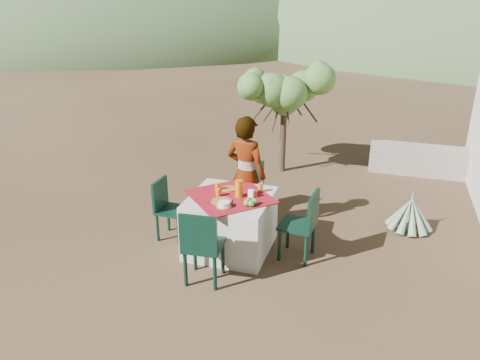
{
  "coord_description": "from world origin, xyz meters",
  "views": [
    {
      "loc": [
        2.47,
        -5.36,
        3.2
      ],
      "look_at": [
        0.72,
        0.18,
        0.83
      ],
      "focal_mm": 35.0,
      "sensor_mm": 36.0,
      "label": 1
    }
  ],
  "objects_px": {
    "table": "(230,223)",
    "chair_near": "(202,244)",
    "agave": "(410,214)",
    "chair_right": "(304,222)",
    "chair_left": "(167,206)",
    "juice_pitcher": "(239,189)",
    "person": "(246,174)",
    "chair_far": "(249,184)",
    "shrub_tree": "(288,96)"
  },
  "relations": [
    {
      "from": "chair_near",
      "to": "shrub_tree",
      "type": "relative_size",
      "value": 0.52
    },
    {
      "from": "table",
      "to": "shrub_tree",
      "type": "bearing_deg",
      "value": 88.73
    },
    {
      "from": "chair_near",
      "to": "agave",
      "type": "height_order",
      "value": "chair_near"
    },
    {
      "from": "table",
      "to": "chair_near",
      "type": "height_order",
      "value": "chair_near"
    },
    {
      "from": "chair_far",
      "to": "chair_right",
      "type": "distance_m",
      "value": 1.48
    },
    {
      "from": "agave",
      "to": "chair_near",
      "type": "bearing_deg",
      "value": -137.29
    },
    {
      "from": "agave",
      "to": "table",
      "type": "bearing_deg",
      "value": -150.39
    },
    {
      "from": "agave",
      "to": "juice_pitcher",
      "type": "bearing_deg",
      "value": -149.47
    },
    {
      "from": "chair_near",
      "to": "person",
      "type": "xyz_separation_m",
      "value": [
        0.08,
        1.48,
        0.31
      ]
    },
    {
      "from": "chair_near",
      "to": "shrub_tree",
      "type": "bearing_deg",
      "value": -96.27
    },
    {
      "from": "chair_left",
      "to": "chair_right",
      "type": "distance_m",
      "value": 1.87
    },
    {
      "from": "chair_far",
      "to": "juice_pitcher",
      "type": "relative_size",
      "value": 3.78
    },
    {
      "from": "chair_left",
      "to": "juice_pitcher",
      "type": "xyz_separation_m",
      "value": [
        1.03,
        -0.03,
        0.41
      ]
    },
    {
      "from": "table",
      "to": "person",
      "type": "height_order",
      "value": "person"
    },
    {
      "from": "chair_far",
      "to": "chair_right",
      "type": "bearing_deg",
      "value": -36.8
    },
    {
      "from": "person",
      "to": "juice_pitcher",
      "type": "bearing_deg",
      "value": 114.33
    },
    {
      "from": "chair_left",
      "to": "table",
      "type": "bearing_deg",
      "value": -91.1
    },
    {
      "from": "table",
      "to": "chair_left",
      "type": "relative_size",
      "value": 1.55
    },
    {
      "from": "person",
      "to": "juice_pitcher",
      "type": "distance_m",
      "value": 0.61
    },
    {
      "from": "chair_far",
      "to": "chair_left",
      "type": "relative_size",
      "value": 1.0
    },
    {
      "from": "agave",
      "to": "chair_right",
      "type": "bearing_deg",
      "value": -136.8
    },
    {
      "from": "chair_far",
      "to": "agave",
      "type": "distance_m",
      "value": 2.37
    },
    {
      "from": "table",
      "to": "agave",
      "type": "distance_m",
      "value": 2.61
    },
    {
      "from": "chair_right",
      "to": "agave",
      "type": "relative_size",
      "value": 1.33
    },
    {
      "from": "chair_far",
      "to": "person",
      "type": "height_order",
      "value": "person"
    },
    {
      "from": "shrub_tree",
      "to": "juice_pitcher",
      "type": "distance_m",
      "value": 3.12
    },
    {
      "from": "chair_left",
      "to": "agave",
      "type": "relative_size",
      "value": 1.22
    },
    {
      "from": "table",
      "to": "chair_right",
      "type": "height_order",
      "value": "chair_right"
    },
    {
      "from": "table",
      "to": "person",
      "type": "relative_size",
      "value": 0.79
    },
    {
      "from": "chair_right",
      "to": "person",
      "type": "relative_size",
      "value": 0.55
    },
    {
      "from": "table",
      "to": "agave",
      "type": "bearing_deg",
      "value": 29.61
    },
    {
      "from": "chair_right",
      "to": "juice_pitcher",
      "type": "distance_m",
      "value": 0.91
    },
    {
      "from": "chair_left",
      "to": "chair_right",
      "type": "relative_size",
      "value": 0.92
    },
    {
      "from": "chair_left",
      "to": "agave",
      "type": "height_order",
      "value": "chair_left"
    },
    {
      "from": "shrub_tree",
      "to": "agave",
      "type": "xyz_separation_m",
      "value": [
        2.2,
        -1.8,
        -1.19
      ]
    },
    {
      "from": "table",
      "to": "agave",
      "type": "relative_size",
      "value": 1.89
    },
    {
      "from": "chair_far",
      "to": "shrub_tree",
      "type": "distance_m",
      "value": 2.2
    },
    {
      "from": "chair_far",
      "to": "chair_near",
      "type": "relative_size",
      "value": 0.9
    },
    {
      "from": "table",
      "to": "chair_near",
      "type": "bearing_deg",
      "value": -93.65
    },
    {
      "from": "chair_left",
      "to": "juice_pitcher",
      "type": "relative_size",
      "value": 3.78
    },
    {
      "from": "chair_near",
      "to": "table",
      "type": "bearing_deg",
      "value": -98.14
    },
    {
      "from": "chair_near",
      "to": "chair_right",
      "type": "xyz_separation_m",
      "value": [
        1.0,
        0.9,
        -0.01
      ]
    },
    {
      "from": "table",
      "to": "person",
      "type": "bearing_deg",
      "value": 87.66
    },
    {
      "from": "table",
      "to": "chair_right",
      "type": "relative_size",
      "value": 1.42
    },
    {
      "from": "chair_right",
      "to": "table",
      "type": "bearing_deg",
      "value": -81.22
    },
    {
      "from": "chair_left",
      "to": "person",
      "type": "xyz_separation_m",
      "value": [
        0.95,
        0.57,
        0.36
      ]
    },
    {
      "from": "table",
      "to": "chair_far",
      "type": "height_order",
      "value": "chair_far"
    },
    {
      "from": "table",
      "to": "chair_near",
      "type": "xyz_separation_m",
      "value": [
        -0.05,
        -0.85,
        0.14
      ]
    },
    {
      "from": "agave",
      "to": "chair_left",
      "type": "bearing_deg",
      "value": -158.77
    },
    {
      "from": "chair_near",
      "to": "chair_left",
      "type": "relative_size",
      "value": 1.12
    }
  ]
}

